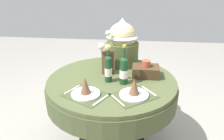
# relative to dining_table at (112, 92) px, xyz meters

# --- Properties ---
(ground) EXTENTS (8.00, 8.00, 0.00)m
(ground) POSITION_rel_dining_table_xyz_m (0.00, 0.00, -0.60)
(ground) COLOR #9E998E
(dining_table) EXTENTS (1.25, 1.25, 0.74)m
(dining_table) POSITION_rel_dining_table_xyz_m (0.00, 0.00, 0.00)
(dining_table) COLOR #4C5633
(dining_table) RESTS_ON ground
(place_setting_left) EXTENTS (0.42, 0.39, 0.16)m
(place_setting_left) POSITION_rel_dining_table_xyz_m (-0.18, -0.33, 0.19)
(place_setting_left) COLOR #41492B
(place_setting_left) RESTS_ON dining_table
(place_setting_right) EXTENTS (0.43, 0.41, 0.16)m
(place_setting_right) POSITION_rel_dining_table_xyz_m (0.22, -0.30, 0.19)
(place_setting_right) COLOR #41492B
(place_setting_right) RESTS_ON dining_table
(flower_vase) EXTENTS (0.14, 0.23, 0.41)m
(flower_vase) POSITION_rel_dining_table_xyz_m (-0.06, 0.14, 0.29)
(flower_vase) COLOR #47331E
(flower_vase) RESTS_ON dining_table
(wine_bottle_left) EXTENTS (0.07, 0.07, 0.33)m
(wine_bottle_left) POSITION_rel_dining_table_xyz_m (-0.02, -0.05, 0.27)
(wine_bottle_left) COLOR #194223
(wine_bottle_left) RESTS_ON dining_table
(wine_bottle_right) EXTENTS (0.08, 0.08, 0.37)m
(wine_bottle_right) POSITION_rel_dining_table_xyz_m (0.12, -0.08, 0.28)
(wine_bottle_right) COLOR #194223
(wine_bottle_right) RESTS_ON dining_table
(gift_tub_back_centre) EXTENTS (0.36, 0.36, 0.51)m
(gift_tub_back_centre) POSITION_rel_dining_table_xyz_m (0.07, 0.40, 0.41)
(gift_tub_back_centre) COLOR #566033
(gift_tub_back_centre) RESTS_ON dining_table
(woven_basket_side_right) EXTENTS (0.26, 0.18, 0.16)m
(woven_basket_side_right) POSITION_rel_dining_table_xyz_m (0.32, 0.10, 0.20)
(woven_basket_side_right) COLOR #47331E
(woven_basket_side_right) RESTS_ON dining_table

